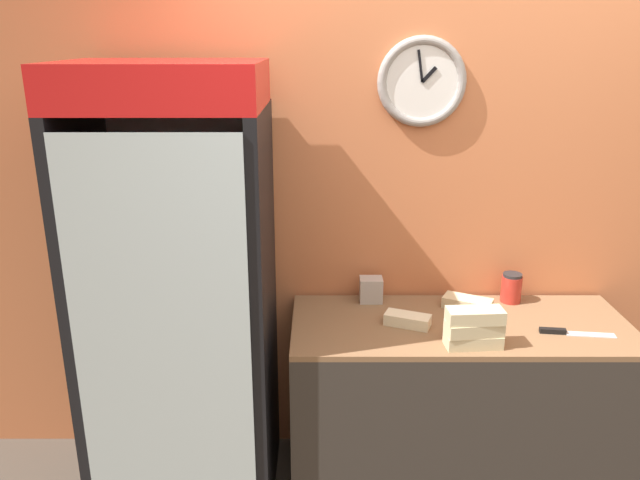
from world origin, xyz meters
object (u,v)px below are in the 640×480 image
sandwich_stack_bottom (474,340)px  napkin_dispenser (373,290)px  sandwich_stack_middle (475,328)px  sandwich_flat_left (470,303)px  sandwich_flat_right (410,320)px  sandwich_stack_top (476,316)px  chefs_knife (569,333)px  beverage_cooler (183,272)px  condiment_jar (514,288)px

sandwich_stack_bottom → napkin_dispenser: bearing=129.5°
sandwich_stack_middle → napkin_dispenser: napkin_dispenser is taller
sandwich_stack_middle → sandwich_flat_left: (0.07, 0.38, -0.06)m
sandwich_stack_bottom → sandwich_flat_right: (-0.24, 0.20, -0.00)m
sandwich_stack_top → sandwich_flat_left: (0.07, 0.38, -0.11)m
chefs_knife → napkin_dispenser: (-0.83, 0.35, 0.05)m
beverage_cooler → sandwich_flat_right: 1.03m
sandwich_stack_top → chefs_knife: sandwich_stack_top is taller
sandwich_flat_left → sandwich_stack_middle: bearing=-100.1°
beverage_cooler → condiment_jar: beverage_cooler is taller
sandwich_stack_middle → sandwich_flat_right: bearing=140.3°
chefs_knife → napkin_dispenser: 0.90m
chefs_knife → sandwich_stack_bottom: bearing=-165.5°
chefs_knife → sandwich_flat_right: bearing=172.8°
sandwich_stack_bottom → napkin_dispenser: 0.61m
chefs_knife → condiment_jar: 0.38m
sandwich_flat_right → condiment_jar: (0.54, 0.26, 0.05)m
condiment_jar → napkin_dispenser: bearing=179.6°
sandwich_stack_middle → napkin_dispenser: 0.61m
napkin_dispenser → sandwich_stack_middle: bearing=-50.5°
condiment_jar → napkin_dispenser: condiment_jar is taller
sandwich_stack_middle → sandwich_flat_right: 0.32m
sandwich_stack_middle → sandwich_flat_right: sandwich_stack_middle is taller
sandwich_flat_right → napkin_dispenser: 0.31m
sandwich_stack_bottom → sandwich_stack_top: (0.00, 0.00, 0.11)m
sandwich_stack_top → sandwich_flat_left: size_ratio=0.96×
sandwich_flat_left → condiment_jar: size_ratio=1.71×
sandwich_stack_bottom → condiment_jar: 0.55m
sandwich_stack_bottom → chefs_knife: size_ratio=0.74×
beverage_cooler → chefs_knife: 1.72m
beverage_cooler → sandwich_flat_left: beverage_cooler is taller
sandwich_stack_top → sandwich_flat_right: (-0.24, 0.20, -0.12)m
sandwich_stack_bottom → condiment_jar: condiment_jar is taller
sandwich_flat_right → condiment_jar: bearing=26.1°
sandwich_stack_top → napkin_dispenser: size_ratio=1.99×
condiment_jar → sandwich_flat_left: bearing=-160.3°
sandwich_stack_top → napkin_dispenser: sandwich_stack_top is taller
sandwich_stack_top → chefs_knife: size_ratio=0.74×
beverage_cooler → napkin_dispenser: 0.92m
beverage_cooler → condiment_jar: 1.58m
beverage_cooler → sandwich_stack_middle: (1.25, -0.24, -0.16)m
sandwich_stack_middle → sandwich_flat_left: 0.39m
sandwich_flat_left → napkin_dispenser: size_ratio=2.07×
sandwich_stack_middle → chefs_knife: (0.44, 0.11, -0.08)m
sandwich_stack_bottom → sandwich_stack_middle: sandwich_stack_middle is taller
chefs_knife → condiment_jar: (-0.14, 0.35, 0.06)m
sandwich_flat_left → condiment_jar: 0.25m
chefs_knife → sandwich_flat_left: bearing=144.2°
sandwich_flat_right → napkin_dispenser: napkin_dispenser is taller
beverage_cooler → sandwich_stack_top: bearing=-10.8°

